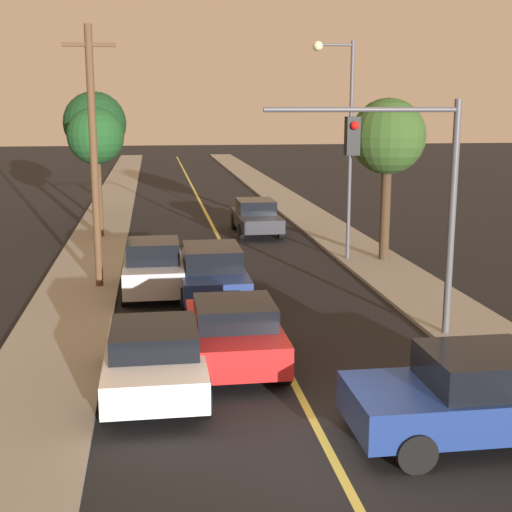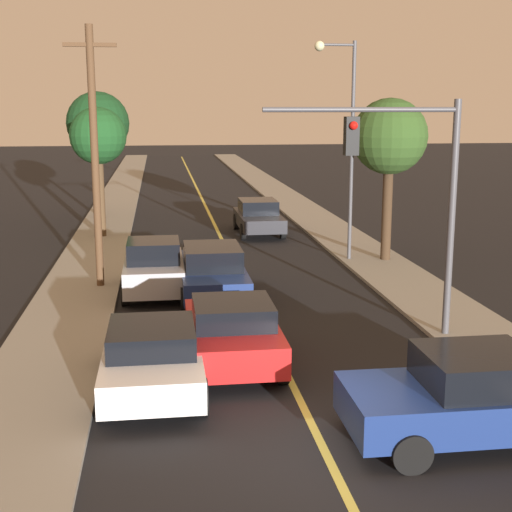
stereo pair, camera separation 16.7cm
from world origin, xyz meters
name	(u,v)px [view 1 (the left image)]	position (x,y,z in m)	size (l,w,h in m)	color
ground_plane	(329,452)	(0.00, 0.00, 0.00)	(200.00, 200.00, 0.00)	black
road_surface	(197,196)	(0.00, 36.00, 0.01)	(8.07, 80.00, 0.01)	black
sidewalk_left	(116,196)	(-5.29, 36.00, 0.06)	(2.50, 80.00, 0.12)	gray
sidewalk_right	(276,194)	(5.29, 36.00, 0.06)	(2.50, 80.00, 0.12)	gray
car_near_lane_front	(234,332)	(-1.13, 4.36, 0.80)	(2.09, 4.02, 1.54)	red
car_near_lane_second	(212,271)	(-1.13, 10.44, 0.82)	(2.04, 5.02, 1.61)	navy
car_outer_lane_front	(155,356)	(-2.91, 3.11, 0.77)	(2.07, 4.35, 1.46)	white
car_outer_lane_second	(153,268)	(-2.91, 10.91, 0.86)	(1.92, 3.89, 1.75)	#A5A8B2
car_far_oncoming	(256,216)	(1.82, 21.29, 0.81)	(2.01, 4.58, 1.57)	black
car_crossing_right	(473,396)	(2.56, 0.10, 0.82)	(4.25, 2.12, 1.63)	navy
traffic_signal_mast	(410,177)	(3.31, 5.64, 4.08)	(4.80, 0.42, 5.82)	#47474C
streetlamp_right	(343,125)	(4.07, 14.82, 5.11)	(1.54, 0.36, 7.95)	#47474C
utility_pole_left	(94,154)	(-4.64, 11.88, 4.32)	(1.60, 0.24, 8.07)	#513823
tree_left_near	(95,138)	(-5.25, 21.04, 4.45)	(2.47, 2.47, 5.64)	#4C3823
tree_left_far	(95,124)	(-5.68, 26.54, 4.93)	(3.17, 3.17, 6.41)	#4C3823
tree_right_near	(388,138)	(5.71, 14.52, 4.64)	(2.77, 2.77, 5.97)	#3D2B1C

